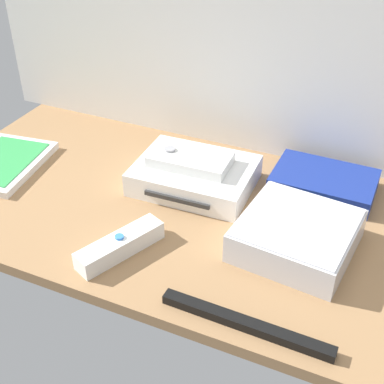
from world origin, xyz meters
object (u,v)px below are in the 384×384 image
at_px(remote_wand, 120,245).
at_px(sensor_bar, 246,324).
at_px(mini_computer, 297,235).
at_px(game_case, 4,163).
at_px(network_router, 324,183).
at_px(game_console, 195,175).
at_px(remote_classic_pad, 190,159).

xyz_separation_m(remote_wand, sensor_bar, (0.23, -0.06, -0.01)).
xyz_separation_m(mini_computer, remote_wand, (-0.24, -0.12, -0.01)).
distance_m(mini_computer, remote_wand, 0.27).
relative_size(mini_computer, remote_wand, 1.24).
xyz_separation_m(game_case, network_router, (0.58, 0.17, 0.01)).
bearing_deg(game_console, network_router, 18.17).
bearing_deg(remote_classic_pad, game_case, -167.92).
distance_m(mini_computer, remote_classic_pad, 0.25).
bearing_deg(remote_wand, mini_computer, 49.65).
bearing_deg(mini_computer, game_console, 155.98).
bearing_deg(remote_wand, network_router, 73.40).
height_order(game_case, remote_wand, remote_wand).
xyz_separation_m(game_console, remote_classic_pad, (-0.01, 0.00, 0.03)).
height_order(game_console, sensor_bar, game_console).
bearing_deg(remote_wand, game_case, -177.41).
height_order(game_console, remote_wand, game_console).
relative_size(mini_computer, game_case, 0.90).
xyz_separation_m(mini_computer, remote_classic_pad, (-0.22, 0.10, 0.03)).
bearing_deg(game_case, remote_wand, -28.21).
relative_size(remote_classic_pad, sensor_bar, 0.61).
relative_size(game_console, remote_wand, 1.43).
distance_m(network_router, remote_wand, 0.39).
bearing_deg(game_console, remote_classic_pad, 174.22).
distance_m(game_console, remote_wand, 0.22).
relative_size(mini_computer, remote_classic_pad, 1.26).
height_order(remote_wand, remote_classic_pad, remote_classic_pad).
bearing_deg(remote_wand, sensor_bar, 7.85).
bearing_deg(game_case, mini_computer, -8.04).
height_order(mini_computer, sensor_bar, mini_computer).
height_order(remote_wand, sensor_bar, remote_wand).
bearing_deg(sensor_bar, mini_computer, 85.77).
relative_size(game_console, sensor_bar, 0.90).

